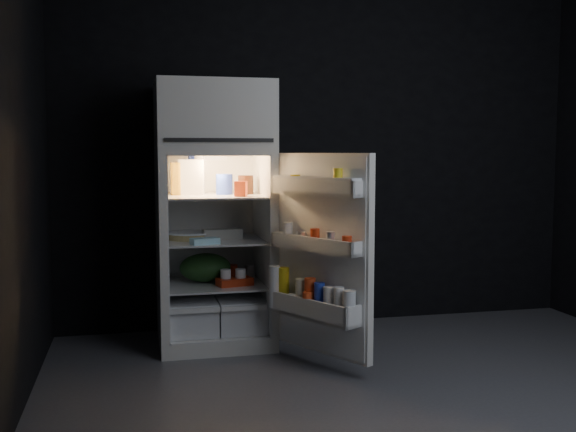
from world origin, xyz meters
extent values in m
cube|color=#57575D|center=(0.00, 0.00, 0.00)|extent=(4.00, 3.40, 0.00)
cube|color=black|center=(0.00, 1.70, 1.35)|extent=(4.00, 0.00, 2.70)
cube|color=black|center=(-2.00, 0.00, 1.35)|extent=(0.00, 3.40, 2.70)
cube|color=white|center=(-0.90, 1.30, 0.05)|extent=(0.76, 0.70, 0.10)
cube|color=white|center=(-1.25, 1.30, 0.70)|extent=(0.05, 0.70, 1.20)
cube|color=white|center=(-0.54, 1.30, 0.70)|extent=(0.05, 0.70, 1.20)
cube|color=white|center=(-0.90, 1.62, 0.70)|extent=(0.66, 0.05, 1.20)
cube|color=white|center=(-0.90, 1.30, 1.33)|extent=(0.76, 0.70, 0.06)
cube|color=white|center=(-0.90, 1.30, 1.57)|extent=(0.76, 0.70, 0.42)
cube|color=black|center=(-0.90, 0.95, 1.39)|extent=(0.68, 0.01, 0.02)
cube|color=white|center=(-1.22, 1.28, 0.70)|extent=(0.01, 0.65, 1.20)
cube|color=white|center=(-0.57, 1.28, 0.70)|extent=(0.01, 0.65, 1.20)
cube|color=white|center=(-0.90, 1.28, 1.30)|extent=(0.66, 0.65, 0.01)
cube|color=white|center=(-0.90, 1.28, 0.10)|extent=(0.66, 0.65, 0.01)
cube|color=white|center=(-0.90, 1.28, 1.02)|extent=(0.65, 0.63, 0.01)
cube|color=white|center=(-0.90, 1.28, 0.72)|extent=(0.65, 0.63, 0.01)
cube|color=white|center=(-0.90, 1.28, 0.42)|extent=(0.65, 0.63, 0.01)
cube|color=white|center=(-1.06, 1.30, 0.22)|extent=(0.32, 0.59, 0.22)
cube|color=white|center=(-0.73, 1.30, 0.22)|extent=(0.32, 0.59, 0.22)
cube|color=white|center=(-1.06, 0.97, 0.31)|extent=(0.32, 0.02, 0.03)
cube|color=white|center=(-0.73, 0.97, 0.31)|extent=(0.32, 0.02, 0.03)
cube|color=#FFE5B2|center=(-0.90, 1.23, 1.28)|extent=(0.14, 0.14, 0.02)
cube|color=white|center=(-0.31, 0.63, 0.70)|extent=(0.41, 0.69, 1.22)
cube|color=white|center=(-0.34, 0.62, 0.70)|extent=(0.35, 0.63, 1.18)
cube|color=white|center=(-0.37, 0.60, 1.07)|extent=(0.41, 0.64, 0.02)
cube|color=white|center=(-0.40, 0.58, 1.11)|extent=(0.35, 0.60, 0.10)
cube|color=white|center=(-0.21, 0.31, 1.11)|extent=(0.09, 0.06, 0.10)
cube|color=white|center=(-0.53, 0.88, 1.11)|extent=(0.09, 0.06, 0.10)
cube|color=white|center=(-0.38, 0.59, 0.73)|extent=(0.42, 0.64, 0.02)
cube|color=white|center=(-0.41, 0.57, 0.77)|extent=(0.35, 0.60, 0.09)
cube|color=white|center=(-0.22, 0.30, 0.77)|extent=(0.10, 0.07, 0.09)
cube|color=white|center=(-0.54, 0.88, 0.77)|extent=(0.10, 0.07, 0.09)
cube|color=white|center=(-0.39, 0.58, 0.33)|extent=(0.45, 0.66, 0.02)
cube|color=white|center=(-0.45, 0.55, 0.38)|extent=(0.35, 0.60, 0.13)
cube|color=white|center=(-0.23, 0.30, 0.38)|extent=(0.13, 0.09, 0.13)
cube|color=white|center=(-0.55, 0.87, 0.38)|extent=(0.13, 0.09, 0.13)
cube|color=white|center=(-0.37, 0.60, 1.16)|extent=(0.40, 0.62, 0.02)
cylinder|color=yellow|center=(-0.28, 0.44, 1.15)|extent=(0.08, 0.08, 0.14)
cylinder|color=silver|center=(-0.35, 0.56, 1.12)|extent=(0.08, 0.08, 0.08)
cylinder|color=yellow|center=(-0.46, 0.75, 1.13)|extent=(0.08, 0.08, 0.10)
cylinder|color=#AB290E|center=(-0.25, 0.37, 0.79)|extent=(0.08, 0.08, 0.09)
cylinder|color=silver|center=(-0.31, 0.48, 0.80)|extent=(0.07, 0.07, 0.11)
cylinder|color=#AB290E|center=(-0.38, 0.59, 0.80)|extent=(0.08, 0.08, 0.11)
cylinder|color=silver|center=(-0.43, 0.70, 0.79)|extent=(0.08, 0.08, 0.09)
cylinder|color=white|center=(-0.49, 0.80, 0.81)|extent=(0.08, 0.08, 0.13)
cylinder|color=silver|center=(-0.25, 0.32, 0.44)|extent=(0.10, 0.10, 0.19)
cylinder|color=white|center=(-0.29, 0.39, 0.44)|extent=(0.08, 0.08, 0.20)
cylinder|color=white|center=(-0.33, 0.46, 0.44)|extent=(0.09, 0.09, 0.19)
cylinder|color=#213AB4|center=(-0.36, 0.53, 0.44)|extent=(0.09, 0.09, 0.20)
cylinder|color=#E2451A|center=(-0.40, 0.60, 0.45)|extent=(0.09, 0.09, 0.22)
cylinder|color=#F2EDC6|center=(-0.44, 0.67, 0.44)|extent=(0.09, 0.09, 0.20)
cylinder|color=yellow|center=(-0.52, 0.81, 0.47)|extent=(0.10, 0.10, 0.25)
cylinder|color=#E2451A|center=(-0.43, 0.56, 0.41)|extent=(0.08, 0.08, 0.14)
cylinder|color=white|center=(-0.50, 0.69, 0.39)|extent=(0.08, 0.08, 0.11)
cylinder|color=white|center=(-0.57, 0.83, 0.47)|extent=(0.10, 0.10, 0.26)
cylinder|color=white|center=(-0.52, 0.81, 0.58)|extent=(0.05, 0.05, 0.02)
cube|color=white|center=(-1.04, 1.37, 1.15)|extent=(0.19, 0.19, 0.24)
cylinder|color=#213AB4|center=(-0.82, 1.33, 1.10)|extent=(0.14, 0.14, 0.14)
cylinder|color=black|center=(-0.67, 1.34, 1.09)|extent=(0.12, 0.12, 0.13)
cylinder|color=#B3841C|center=(-1.14, 1.34, 1.14)|extent=(0.09, 0.09, 0.22)
cube|color=#E2451A|center=(-0.74, 1.10, 1.08)|extent=(0.09, 0.08, 0.10)
cube|color=gray|center=(-0.84, 1.26, 0.76)|extent=(0.27, 0.12, 0.07)
cylinder|color=tan|center=(-1.06, 1.32, 0.75)|extent=(0.37, 0.37, 0.04)
cube|color=#93CFE3|center=(-0.99, 1.04, 0.75)|extent=(0.20, 0.13, 0.04)
cube|color=#F2EDC6|center=(-0.76, 1.43, 0.75)|extent=(0.13, 0.11, 0.05)
ellipsoid|color=#193815|center=(-0.96, 1.33, 0.52)|extent=(0.42, 0.38, 0.20)
cube|color=#AB290E|center=(-0.78, 1.15, 0.45)|extent=(0.25, 0.17, 0.05)
cylinder|color=#AB290E|center=(-0.75, 1.45, 0.47)|extent=(0.07, 0.07, 0.09)
cylinder|color=silver|center=(-0.63, 1.42, 0.47)|extent=(0.09, 0.09, 0.09)
camera|label=1|loc=(-1.44, -3.26, 1.31)|focal=42.00mm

